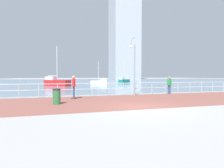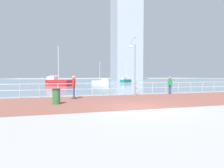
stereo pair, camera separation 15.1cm
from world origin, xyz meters
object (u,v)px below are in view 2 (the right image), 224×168
object	(u,v)px
sailboat_navy	(100,82)
sailboat_red	(126,81)
lamppost	(134,63)
skateboarder	(74,85)
trash_bin	(56,96)
sailboat_white	(58,82)
bystander	(170,84)

from	to	relation	value
sailboat_navy	sailboat_red	world-z (taller)	sailboat_red
lamppost	sailboat_navy	distance (m)	23.44
sailboat_navy	skateboarder	bearing A→B (deg)	-107.07
trash_bin	sailboat_white	bearing A→B (deg)	89.62
sailboat_white	sailboat_red	distance (m)	19.60
skateboarder	sailboat_white	bearing A→B (deg)	93.25
lamppost	trash_bin	bearing A→B (deg)	-152.13
skateboarder	trash_bin	bearing A→B (deg)	-116.92
skateboarder	bystander	world-z (taller)	skateboarder
sailboat_white	lamppost	bearing A→B (deg)	-71.12
bystander	sailboat_red	bearing A→B (deg)	77.78
skateboarder	sailboat_navy	xyz separation A→B (m)	(7.42, 24.16, -0.57)
sailboat_white	sailboat_red	size ratio (longest dim) A/B	1.23
skateboarder	sailboat_white	xyz separation A→B (m)	(-1.08, 19.06, -0.39)
trash_bin	sailboat_red	bearing A→B (deg)	63.27
trash_bin	skateboarder	bearing A→B (deg)	63.08
lamppost	skateboarder	distance (m)	5.48
lamppost	sailboat_white	bearing A→B (deg)	108.88
skateboarder	sailboat_navy	distance (m)	25.28
skateboarder	bystander	distance (m)	8.99
skateboarder	bystander	bearing A→B (deg)	8.15
bystander	sailboat_red	world-z (taller)	sailboat_red
lamppost	bystander	xyz separation A→B (m)	(3.78, 0.33, -1.80)
bystander	trash_bin	world-z (taller)	bystander
skateboarder	sailboat_red	distance (m)	33.66
bystander	sailboat_navy	distance (m)	22.94
bystander	trash_bin	xyz separation A→B (m)	(-10.12, -3.69, -0.49)
lamppost	sailboat_red	distance (m)	30.88
sailboat_navy	bystander	bearing A→B (deg)	-86.30
sailboat_navy	sailboat_white	bearing A→B (deg)	-149.05
skateboarder	bystander	xyz separation A→B (m)	(8.90, 1.27, -0.06)
lamppost	bystander	world-z (taller)	lamppost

